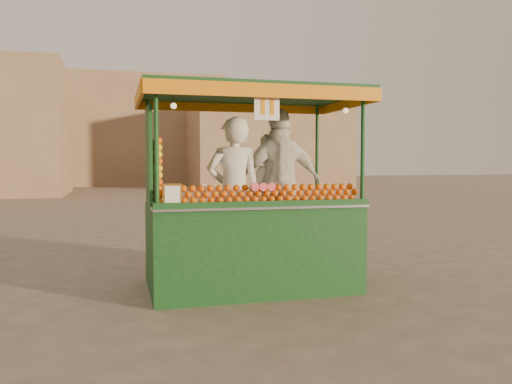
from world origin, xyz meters
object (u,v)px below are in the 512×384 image
object	(u,v)px
juice_cart	(246,225)
vendor_middle	(268,196)
vendor_left	(234,192)
vendor_right	(281,184)

from	to	relation	value
juice_cart	vendor_middle	bearing A→B (deg)	51.51
vendor_left	vendor_middle	size ratio (longest dim) A/B	1.11
juice_cart	vendor_left	bearing A→B (deg)	148.76
vendor_left	vendor_middle	xyz separation A→B (m)	(0.57, 0.47, -0.09)
juice_cart	vendor_left	world-z (taller)	juice_cart
vendor_left	vendor_right	distance (m)	0.73
vendor_middle	vendor_right	bearing A→B (deg)	128.37
vendor_left	vendor_right	bearing A→B (deg)	-156.96
juice_cart	vendor_left	size ratio (longest dim) A/B	1.48
juice_cart	vendor_right	world-z (taller)	juice_cart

